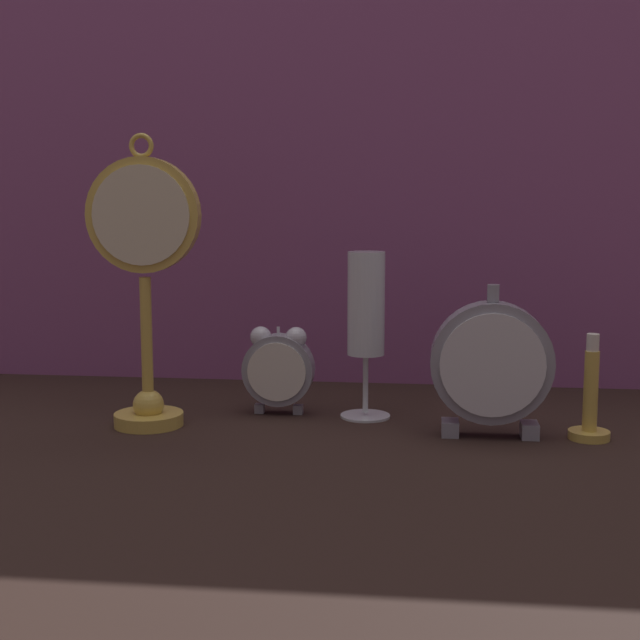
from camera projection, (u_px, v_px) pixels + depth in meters
name	position (u px, v px, depth m)	size (l,w,h in m)	color
ground_plane	(312.00, 439.00, 1.03)	(4.00, 4.00, 0.00)	black
fabric_backdrop_drape	(339.00, 171.00, 1.31)	(1.44, 0.01, 0.63)	#8E4C7F
pocket_watch_on_stand	(145.00, 279.00, 1.07)	(0.14, 0.08, 0.35)	gold
alarm_clock_twin_bell	(278.00, 366.00, 1.15)	(0.09, 0.03, 0.11)	gray
mantel_clock_silver	(491.00, 364.00, 1.03)	(0.14, 0.04, 0.18)	gray
champagne_flute	(366.00, 316.00, 1.12)	(0.06, 0.06, 0.21)	silver
brass_candlestick	(590.00, 406.00, 1.03)	(0.05, 0.05, 0.12)	gold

